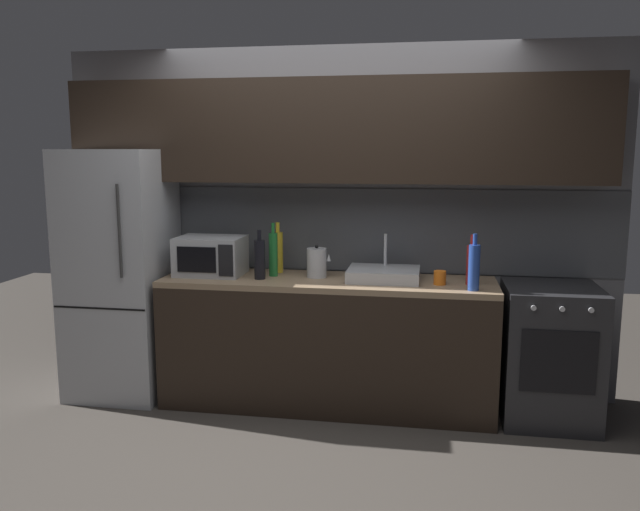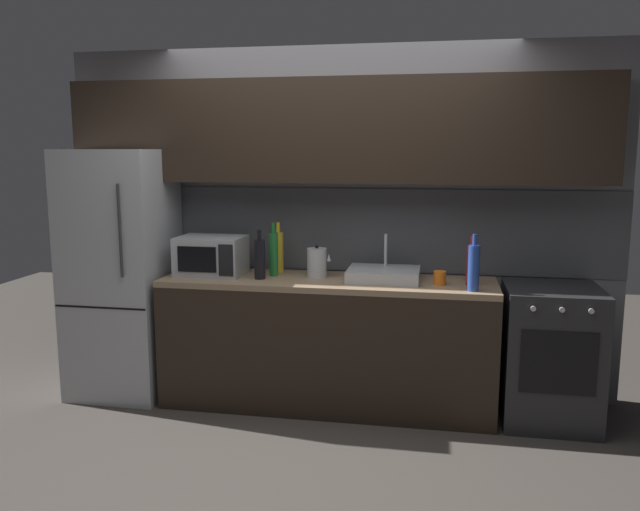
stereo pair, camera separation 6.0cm
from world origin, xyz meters
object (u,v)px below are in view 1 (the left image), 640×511
(kettle, at_px, (317,263))
(wine_bottle_yellow, at_px, (278,251))
(wine_bottle_red, at_px, (472,264))
(mug_orange, at_px, (440,278))
(microwave, at_px, (211,256))
(wine_bottle_dark, at_px, (260,259))
(wine_bottle_blue, at_px, (474,267))
(refrigerator, at_px, (121,273))
(wine_bottle_green, at_px, (273,254))
(oven_range, at_px, (549,354))

(kettle, height_order, wine_bottle_yellow, wine_bottle_yellow)
(wine_bottle_red, bearing_deg, mug_orange, -169.65)
(microwave, bearing_deg, wine_bottle_dark, -13.94)
(wine_bottle_blue, xyz_separation_m, wine_bottle_dark, (-1.42, 0.12, -0.01))
(refrigerator, height_order, wine_bottle_yellow, refrigerator)
(wine_bottle_green, distance_m, wine_bottle_dark, 0.14)
(refrigerator, distance_m, kettle, 1.44)
(wine_bottle_yellow, bearing_deg, mug_orange, -11.80)
(oven_range, bearing_deg, mug_orange, -175.75)
(refrigerator, distance_m, wine_bottle_dark, 1.08)
(wine_bottle_green, bearing_deg, wine_bottle_dark, -117.48)
(oven_range, xyz_separation_m, wine_bottle_blue, (-0.52, -0.20, 0.60))
(microwave, bearing_deg, wine_bottle_blue, -6.82)
(wine_bottle_green, relative_size, wine_bottle_dark, 1.11)
(refrigerator, height_order, wine_bottle_blue, refrigerator)
(refrigerator, distance_m, microwave, 0.70)
(kettle, height_order, mug_orange, kettle)
(microwave, xyz_separation_m, mug_orange, (1.59, -0.07, -0.09))
(kettle, bearing_deg, microwave, -177.18)
(kettle, distance_m, wine_bottle_red, 1.04)
(wine_bottle_blue, height_order, mug_orange, wine_bottle_blue)
(oven_range, bearing_deg, refrigerator, 179.98)
(wine_bottle_green, relative_size, wine_bottle_red, 1.14)
(wine_bottle_dark, bearing_deg, wine_bottle_green, 62.52)
(refrigerator, relative_size, wine_bottle_dark, 5.25)
(wine_bottle_dark, bearing_deg, refrigerator, 175.88)
(wine_bottle_green, height_order, wine_bottle_red, wine_bottle_green)
(wine_bottle_red, bearing_deg, refrigerator, 179.58)
(microwave, distance_m, wine_bottle_green, 0.45)
(wine_bottle_blue, bearing_deg, wine_bottle_red, 91.32)
(kettle, height_order, wine_bottle_blue, wine_bottle_blue)
(wine_bottle_blue, height_order, wine_bottle_dark, wine_bottle_blue)
(wine_bottle_green, relative_size, wine_bottle_yellow, 1.03)
(microwave, distance_m, mug_orange, 1.60)
(refrigerator, distance_m, wine_bottle_red, 2.48)
(wine_bottle_red, bearing_deg, microwave, 178.83)
(microwave, bearing_deg, oven_range, -0.49)
(oven_range, relative_size, wine_bottle_red, 2.73)
(kettle, xyz_separation_m, wine_bottle_yellow, (-0.31, 0.13, 0.05))
(kettle, height_order, wine_bottle_dark, wine_bottle_dark)
(wine_bottle_dark, bearing_deg, wine_bottle_yellow, 76.07)
(wine_bottle_green, bearing_deg, wine_bottle_blue, -10.24)
(wine_bottle_red, bearing_deg, wine_bottle_yellow, 171.46)
(oven_range, xyz_separation_m, kettle, (-1.56, 0.06, 0.55))
(wine_bottle_dark, bearing_deg, wine_bottle_blue, -4.85)
(wine_bottle_yellow, distance_m, wine_bottle_red, 1.36)
(refrigerator, bearing_deg, mug_orange, -1.39)
(wine_bottle_yellow, xyz_separation_m, mug_orange, (1.15, -0.24, -0.11))
(wine_bottle_green, xyz_separation_m, mug_orange, (1.15, -0.10, -0.11))
(refrigerator, height_order, wine_bottle_green, refrigerator)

